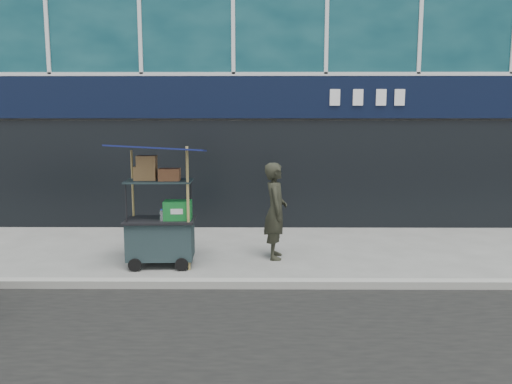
{
  "coord_description": "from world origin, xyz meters",
  "views": [
    {
      "loc": [
        0.57,
        -7.18,
        2.43
      ],
      "look_at": [
        0.51,
        1.2,
        1.21
      ],
      "focal_mm": 35.0,
      "sensor_mm": 36.0,
      "label": 1
    }
  ],
  "objects": [
    {
      "name": "vendor_cart",
      "position": [
        -1.06,
        0.91,
        0.72
      ],
      "size": [
        1.57,
        1.14,
        2.05
      ],
      "rotation": [
        0.0,
        0.0,
        0.04
      ],
      "color": "#182729",
      "rests_on": "ground"
    },
    {
      "name": "curb",
      "position": [
        0.0,
        -0.2,
        0.06
      ],
      "size": [
        80.0,
        0.18,
        0.12
      ],
      "primitive_type": "cube",
      "color": "gray",
      "rests_on": "ground"
    },
    {
      "name": "ground",
      "position": [
        0.0,
        0.0,
        0.0
      ],
      "size": [
        80.0,
        80.0,
        0.0
      ],
      "primitive_type": "plane",
      "color": "slate",
      "rests_on": "ground"
    },
    {
      "name": "vendor_man",
      "position": [
        0.85,
        1.4,
        0.85
      ],
      "size": [
        0.4,
        0.62,
        1.69
      ],
      "primitive_type": "imported",
      "rotation": [
        0.0,
        0.0,
        1.57
      ],
      "color": "black",
      "rests_on": "ground"
    }
  ]
}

